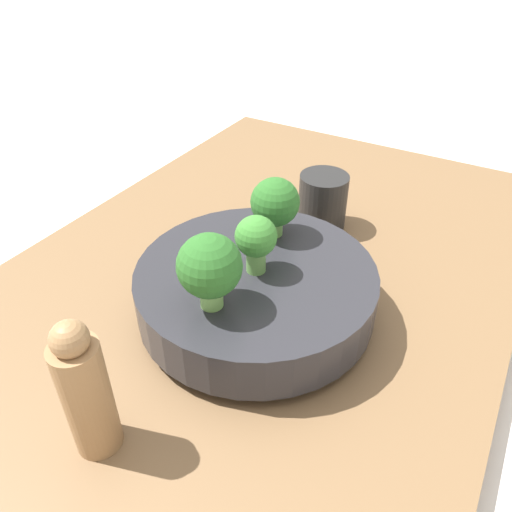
{
  "coord_description": "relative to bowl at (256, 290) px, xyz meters",
  "views": [
    {
      "loc": [
        -0.42,
        -0.27,
        0.45
      ],
      "look_at": [
        -0.03,
        -0.04,
        0.12
      ],
      "focal_mm": 35.0,
      "sensor_mm": 36.0,
      "label": 1
    }
  ],
  "objects": [
    {
      "name": "broccoli_floret_right",
      "position": [
        0.08,
        0.02,
        0.07
      ],
      "size": [
        0.06,
        0.06,
        0.08
      ],
      "color": "#6BA34C",
      "rests_on": "bowl"
    },
    {
      "name": "pepper_mill",
      "position": [
        -0.22,
        0.04,
        0.03
      ],
      "size": [
        0.04,
        0.04,
        0.15
      ],
      "color": "#997047",
      "rests_on": "table"
    },
    {
      "name": "cup",
      "position": [
        0.23,
        0.02,
        0.0
      ],
      "size": [
        0.07,
        0.07,
        0.08
      ],
      "color": "black",
      "rests_on": "table"
    },
    {
      "name": "bowl",
      "position": [
        0.0,
        0.0,
        0.0
      ],
      "size": [
        0.28,
        0.28,
        0.07
      ],
      "color": "#28282D",
      "rests_on": "table"
    },
    {
      "name": "table",
      "position": [
        0.03,
        0.04,
        -0.06
      ],
      "size": [
        1.07,
        0.64,
        0.03
      ],
      "color": "brown",
      "rests_on": "ground_plane"
    },
    {
      "name": "broccoli_floret_left",
      "position": [
        -0.07,
        0.01,
        0.08
      ],
      "size": [
        0.07,
        0.07,
        0.08
      ],
      "color": "#7AB256",
      "rests_on": "bowl"
    },
    {
      "name": "ground_plane",
      "position": [
        0.03,
        0.04,
        -0.07
      ],
      "size": [
        6.0,
        6.0,
        0.0
      ],
      "primitive_type": "plane",
      "color": "silver"
    },
    {
      "name": "broccoli_floret_center",
      "position": [
        -0.0,
        0.0,
        0.07
      ],
      "size": [
        0.05,
        0.05,
        0.07
      ],
      "color": "#609347",
      "rests_on": "bowl"
    }
  ]
}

